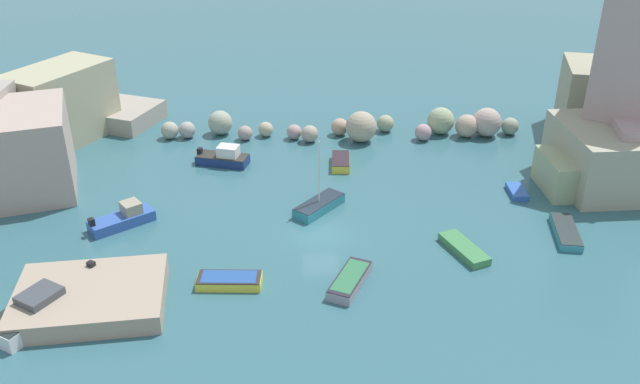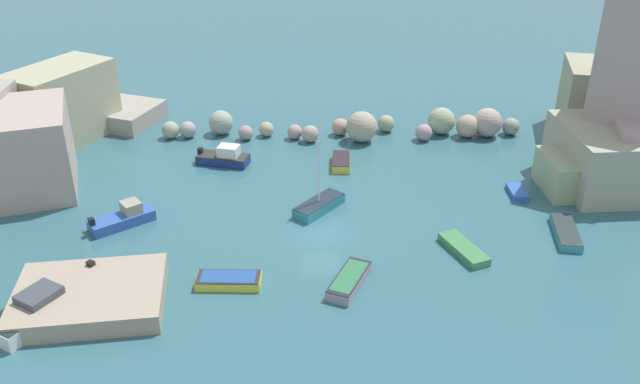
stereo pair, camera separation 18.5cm
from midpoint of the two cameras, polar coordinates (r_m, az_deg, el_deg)
name	(u,v)px [view 2 (the right image)]	position (r m, az deg, el deg)	size (l,w,h in m)	color
cove_water	(321,234)	(45.43, 0.17, -3.60)	(160.00, 160.00, 0.00)	#32626E
rock_breakwater	(376,126)	(60.27, 4.88, 5.68)	(32.28, 4.38, 2.74)	#9FA28C
stone_dock	(90,297)	(40.73, -18.96, -8.47)	(8.35, 6.31, 1.18)	tan
moored_boat_0	(229,280)	(40.70, -7.68, -7.49)	(3.90, 1.66, 0.63)	yellow
moored_boat_1	(224,157)	(55.55, -8.09, 2.96)	(4.50, 2.65, 1.65)	navy
moored_boat_2	(47,303)	(41.05, -22.17, -8.76)	(5.57, 7.19, 1.64)	silver
moored_boat_3	(349,280)	(40.34, 2.65, -7.55)	(3.01, 4.36, 0.68)	gray
moored_boat_4	(464,249)	(44.34, 12.29, -4.79)	(2.85, 4.25, 0.53)	#3F834C
moored_boat_5	(566,232)	(48.05, 20.37, -3.26)	(2.07, 4.57, 0.56)	teal
moored_boat_6	(517,192)	(52.50, 16.60, 0.00)	(1.14, 2.45, 0.43)	blue
moored_boat_7	(341,162)	(54.80, 1.91, 2.59)	(1.56, 3.24, 0.70)	gold
moored_boat_8	(319,205)	(48.08, 0.02, -1.14)	(3.87, 4.27, 5.43)	teal
moored_boat_9	(123,218)	(48.21, -16.37, -2.13)	(4.48, 3.95, 1.55)	#335BB3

